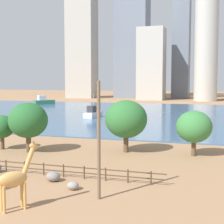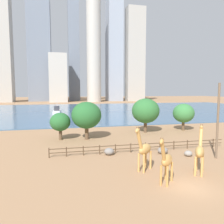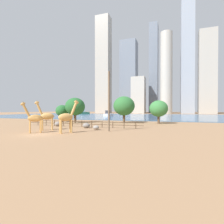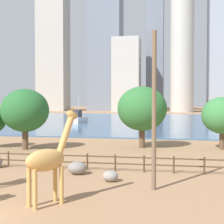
{
  "view_description": "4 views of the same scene",
  "coord_description": "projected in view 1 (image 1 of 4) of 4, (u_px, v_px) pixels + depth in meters",
  "views": [
    {
      "loc": [
        17.2,
        -18.99,
        9.78
      ],
      "look_at": [
        -0.51,
        39.2,
        4.09
      ],
      "focal_mm": 55.0,
      "sensor_mm": 36.0,
      "label": 1
    },
    {
      "loc": [
        -11.11,
        -16.92,
        8.81
      ],
      "look_at": [
        0.26,
        33.21,
        3.65
      ],
      "focal_mm": 35.0,
      "sensor_mm": 36.0,
      "label": 2
    },
    {
      "loc": [
        18.01,
        -19.62,
        3.5
      ],
      "look_at": [
        2.12,
        25.82,
        2.89
      ],
      "focal_mm": 28.0,
      "sensor_mm": 36.0,
      "label": 3
    },
    {
      "loc": [
        9.46,
        -14.02,
        5.51
      ],
      "look_at": [
        2.34,
        24.32,
        4.16
      ],
      "focal_mm": 55.0,
      "sensor_mm": 36.0,
      "label": 4
    }
  ],
  "objects": [
    {
      "name": "utility_pole",
      "position": [
        99.0,
        141.0,
        27.82
      ],
      "size": [
        0.28,
        0.28,
        9.73
      ],
      "primitive_type": "cylinder",
      "color": "brown",
      "rests_on": "ground"
    },
    {
      "name": "ground_plane",
      "position": [
        154.0,
        114.0,
        100.19
      ],
      "size": [
        400.0,
        400.0,
        0.0
      ],
      "primitive_type": "plane",
      "color": "#9E7551"
    },
    {
      "name": "skyline_block_right",
      "position": [
        182.0,
        10.0,
        180.93
      ],
      "size": [
        8.7,
        12.9,
        93.31
      ],
      "primitive_type": "cube",
      "color": "slate",
      "rests_on": "ground"
    },
    {
      "name": "tree_left_large",
      "position": [
        2.0,
        127.0,
        48.29
      ],
      "size": [
        3.6,
        3.6,
        4.85
      ],
      "color": "brown",
      "rests_on": "ground"
    },
    {
      "name": "skyline_tower_short",
      "position": [
        151.0,
        64.0,
        169.21
      ],
      "size": [
        12.87,
        12.14,
        35.2
      ],
      "primitive_type": "cube",
      "color": "#B7B2A8",
      "rests_on": "ground"
    },
    {
      "name": "tree_left_small",
      "position": [
        194.0,
        127.0,
        43.95
      ],
      "size": [
        4.59,
        4.59,
        5.88
      ],
      "color": "brown",
      "rests_on": "ground"
    },
    {
      "name": "boulder_by_pole",
      "position": [
        73.0,
        186.0,
        30.64
      ],
      "size": [
        1.08,
        0.99,
        0.75
      ],
      "primitive_type": "ellipsoid",
      "color": "gray",
      "rests_on": "ground"
    },
    {
      "name": "boat_ferry",
      "position": [
        93.0,
        113.0,
        88.24
      ],
      "size": [
        2.97,
        6.97,
        6.12
      ],
      "rotation": [
        0.0,
        0.0,
        1.49
      ],
      "color": "silver",
      "rests_on": "harbor_water"
    },
    {
      "name": "skyline_block_left",
      "position": [
        207.0,
        21.0,
        156.8
      ],
      "size": [
        10.64,
        10.64,
        73.84
      ],
      "primitive_type": "cylinder",
      "color": "#B7B2A8",
      "rests_on": "ground"
    },
    {
      "name": "skyline_block_central",
      "position": [
        132.0,
        26.0,
        188.7
      ],
      "size": [
        17.51,
        15.01,
        78.65
      ],
      "primitive_type": "cube",
      "color": "slate",
      "rests_on": "ground"
    },
    {
      "name": "tree_right_tall",
      "position": [
        28.0,
        120.0,
        46.25
      ],
      "size": [
        5.31,
        5.31,
        6.76
      ],
      "color": "brown",
      "rests_on": "ground"
    },
    {
      "name": "giraffe_companion",
      "position": [
        15.0,
        179.0,
        25.74
      ],
      "size": [
        2.5,
        2.94,
        5.14
      ],
      "rotation": [
        0.0,
        0.0,
        0.91
      ],
      "color": "tan",
      "rests_on": "ground"
    },
    {
      "name": "boat_sailboat",
      "position": [
        44.0,
        101.0,
        136.35
      ],
      "size": [
        7.35,
        8.05,
        3.54
      ],
      "rotation": [
        0.0,
        0.0,
        0.88
      ],
      "color": "#337259",
      "rests_on": "harbor_water"
    },
    {
      "name": "harbor_water",
      "position": [
        152.0,
        114.0,
        97.32
      ],
      "size": [
        180.0,
        86.0,
        0.2
      ],
      "primitive_type": "cube",
      "color": "#3D6084",
      "rests_on": "ground"
    },
    {
      "name": "boulder_near_fence",
      "position": [
        53.0,
        176.0,
        33.16
      ],
      "size": [
        1.41,
        1.26,
        0.95
      ],
      "primitive_type": "ellipsoid",
      "color": "gray",
      "rests_on": "ground"
    },
    {
      "name": "skyline_block_wide",
      "position": [
        81.0,
        1.0,
        184.72
      ],
      "size": [
        15.0,
        11.8,
        104.54
      ],
      "primitive_type": "cube",
      "color": "#ADA89E",
      "rests_on": "ground"
    },
    {
      "name": "enclosure_fence",
      "position": [
        37.0,
        167.0,
        35.44
      ],
      "size": [
        26.12,
        0.14,
        1.3
      ],
      "color": "#4C3826",
      "rests_on": "ground"
    },
    {
      "name": "tree_center_broad",
      "position": [
        126.0,
        119.0,
        46.18
      ],
      "size": [
        5.7,
        5.7,
        7.1
      ],
      "color": "brown",
      "rests_on": "ground"
    }
  ]
}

